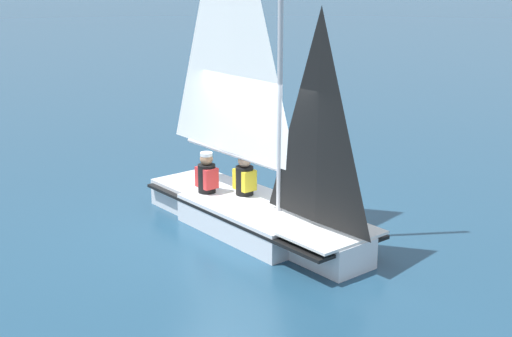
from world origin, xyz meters
TOP-DOWN VIEW (x-y plane):
  - ground_plane at (0.00, 0.00)m, footprint 260.00×260.00m
  - sailboat_main at (-0.06, -0.03)m, footprint 4.65×3.08m
  - sailor_helm at (-0.52, -0.05)m, footprint 0.42×0.39m
  - sailor_crew at (-0.82, -0.64)m, footprint 0.42×0.39m

SIDE VIEW (x-z plane):
  - ground_plane at x=0.00m, z-range 0.00..0.00m
  - sailor_helm at x=-0.52m, z-range 0.05..1.21m
  - sailor_crew at x=-0.82m, z-range 0.05..1.21m
  - sailboat_main at x=-0.06m, z-range -2.15..3.89m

